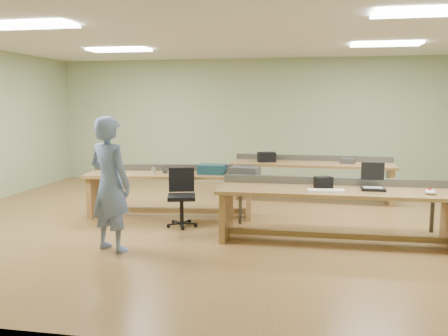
% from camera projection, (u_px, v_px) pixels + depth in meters
% --- Properties ---
extents(floor, '(10.00, 10.00, 0.00)m').
position_uv_depth(floor, '(232.00, 222.00, 7.75)').
color(floor, brown).
rests_on(floor, ground).
extents(ceiling, '(10.00, 10.00, 0.00)m').
position_uv_depth(ceiling, '(233.00, 34.00, 7.34)').
color(ceiling, silver).
rests_on(ceiling, wall_back).
extents(wall_back, '(10.00, 0.04, 3.00)m').
position_uv_depth(wall_back, '(259.00, 122.00, 11.45)').
color(wall_back, '#90A67D').
rests_on(wall_back, floor).
extents(wall_front, '(10.00, 0.04, 3.00)m').
position_uv_depth(wall_front, '(149.00, 160.00, 3.65)').
color(wall_front, '#90A67D').
rests_on(wall_front, floor).
extents(fluor_panels, '(6.20, 3.50, 0.03)m').
position_uv_depth(fluor_panels, '(233.00, 36.00, 7.35)').
color(fluor_panels, white).
rests_on(fluor_panels, ceiling).
extents(workbench_front, '(3.27, 0.90, 0.86)m').
position_uv_depth(workbench_front, '(335.00, 202.00, 6.62)').
color(workbench_front, '#92623D').
rests_on(workbench_front, floor).
extents(workbench_mid, '(2.94, 1.12, 0.86)m').
position_uv_depth(workbench_mid, '(171.00, 184.00, 8.15)').
color(workbench_mid, '#92623D').
rests_on(workbench_mid, floor).
extents(workbench_back, '(3.25, 0.98, 0.86)m').
position_uv_depth(workbench_back, '(312.00, 172.00, 9.57)').
color(workbench_back, '#92623D').
rests_on(workbench_back, floor).
extents(person, '(0.76, 0.64, 1.78)m').
position_uv_depth(person, '(110.00, 184.00, 6.18)').
color(person, '#6A7FAD').
rests_on(person, floor).
extents(laptop_base, '(0.31, 0.26, 0.03)m').
position_uv_depth(laptop_base, '(373.00, 189.00, 6.50)').
color(laptop_base, black).
rests_on(laptop_base, workbench_front).
extents(laptop_screen, '(0.31, 0.02, 0.25)m').
position_uv_depth(laptop_screen, '(373.00, 171.00, 6.59)').
color(laptop_screen, black).
rests_on(laptop_screen, laptop_base).
extents(keyboard, '(0.51, 0.23, 0.03)m').
position_uv_depth(keyboard, '(326.00, 191.00, 6.39)').
color(keyboard, white).
rests_on(keyboard, workbench_front).
extents(trackball_mouse, '(0.20, 0.21, 0.07)m').
position_uv_depth(trackball_mouse, '(431.00, 192.00, 6.19)').
color(trackball_mouse, white).
rests_on(trackball_mouse, workbench_front).
extents(camera_bag, '(0.28, 0.23, 0.16)m').
position_uv_depth(camera_bag, '(323.00, 182.00, 6.67)').
color(camera_bag, black).
rests_on(camera_bag, workbench_front).
extents(task_chair, '(0.60, 0.60, 0.91)m').
position_uv_depth(task_chair, '(182.00, 205.00, 7.51)').
color(task_chair, black).
rests_on(task_chair, floor).
extents(parts_bin_teal, '(0.46, 0.35, 0.16)m').
position_uv_depth(parts_bin_teal, '(212.00, 169.00, 8.03)').
color(parts_bin_teal, '#143641').
rests_on(parts_bin_teal, workbench_mid).
extents(parts_bin_grey, '(0.53, 0.40, 0.13)m').
position_uv_depth(parts_bin_grey, '(245.00, 171.00, 7.91)').
color(parts_bin_grey, '#343437').
rests_on(parts_bin_grey, workbench_mid).
extents(mug, '(0.13, 0.13, 0.09)m').
position_uv_depth(mug, '(165.00, 170.00, 8.10)').
color(mug, '#343437').
rests_on(mug, workbench_mid).
extents(drinks_can, '(0.08, 0.08, 0.11)m').
position_uv_depth(drinks_can, '(154.00, 171.00, 8.00)').
color(drinks_can, silver).
rests_on(drinks_can, workbench_mid).
extents(storage_box_back, '(0.40, 0.34, 0.20)m').
position_uv_depth(storage_box_back, '(267.00, 157.00, 9.67)').
color(storage_box_back, black).
rests_on(storage_box_back, workbench_back).
extents(tray_back, '(0.32, 0.27, 0.11)m').
position_uv_depth(tray_back, '(348.00, 161.00, 9.38)').
color(tray_back, '#343437').
rests_on(tray_back, workbench_back).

